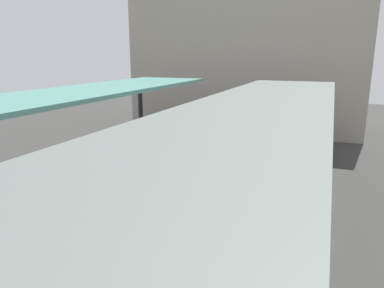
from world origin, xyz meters
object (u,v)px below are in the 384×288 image
Objects in this scene: passenger_mid_platform at (311,175)px; passenger_near_bench at (295,268)px; platform_bench at (288,201)px; platform_sign at (220,149)px; commuter_train at (204,140)px; passenger_far_end at (228,178)px.

passenger_near_bench is at bearing -89.46° from passenger_mid_platform.
platform_bench is at bearing -109.18° from passenger_mid_platform.
platform_bench is 0.63× the size of platform_sign.
platform_bench is (4.81, -5.74, -0.26)m from commuter_train.
passenger_near_bench is (5.42, -10.00, 0.12)m from commuter_train.
passenger_far_end reaches higher than passenger_near_bench.
platform_bench is 0.83× the size of passenger_far_end.
passenger_near_bench is (3.17, -5.34, -0.78)m from platform_sign.
passenger_mid_platform is at bearing 90.54° from passenger_near_bench.
passenger_mid_platform is (-0.06, 5.85, 0.02)m from passenger_near_bench.
platform_sign is 1.33× the size of passenger_mid_platform.
platform_sign is 1.35× the size of passenger_near_bench.
passenger_far_end is at bearing -57.57° from platform_sign.
platform_sign reaches higher than passenger_mid_platform.
passenger_far_end is (-1.99, 0.19, 0.42)m from platform_bench.
passenger_far_end is (-2.60, 4.45, 0.04)m from passenger_near_bench.
platform_bench is 0.84× the size of passenger_mid_platform.
platform_bench is at bearing -23.03° from platform_sign.
platform_bench is at bearing 98.17° from passenger_near_bench.
passenger_mid_platform is at bearing -37.67° from commuter_train.
passenger_far_end is at bearing 174.42° from platform_bench.
commuter_train is at bearing 129.97° from platform_bench.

